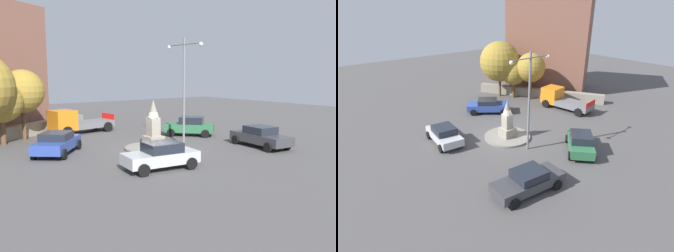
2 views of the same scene
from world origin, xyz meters
TOP-DOWN VIEW (x-y plane):
  - ground_plane at (0.00, 0.00)m, footprint 80.00×80.00m
  - traffic_island at (0.00, 0.00)m, footprint 3.84×3.84m
  - monument at (0.00, 0.00)m, footprint 1.11×1.11m
  - streetlamp at (0.06, 2.52)m, footprint 3.72×0.28m
  - car_dark_grey_near_island at (3.68, 6.36)m, footprint 4.65×2.32m
  - car_silver_approaching at (4.48, -2.50)m, footprint 2.29×4.12m
  - car_blue_parked_right at (-2.26, -5.72)m, footprint 4.46×4.05m
  - car_green_parked_left at (-2.70, 5.34)m, footprint 4.00×3.90m
  - truck_orange_passing at (-9.03, -1.85)m, footprint 2.90×5.60m
  - stone_boundary_wall at (-9.78, -5.86)m, footprint 8.18×13.00m
  - corner_building at (-13.73, -8.23)m, footprint 10.22×11.36m
  - tree_near_wall at (-7.47, -7.78)m, footprint 2.99×2.99m
  - tree_mid_cluster at (-6.58, -9.25)m, footprint 4.57×4.57m
  - tree_far_corner at (-8.49, -6.08)m, footprint 3.25×3.25m

SIDE VIEW (x-z plane):
  - ground_plane at x=0.00m, z-range 0.00..0.00m
  - traffic_island at x=0.00m, z-range 0.00..0.16m
  - stone_boundary_wall at x=-9.78m, z-range 0.00..1.03m
  - car_dark_grey_near_island at x=3.68m, z-range 0.02..1.45m
  - car_blue_parked_right at x=-2.26m, z-range 0.03..1.43m
  - car_silver_approaching at x=4.48m, z-range 0.02..1.46m
  - car_green_parked_left at x=-2.70m, z-range 0.02..1.57m
  - truck_orange_passing at x=-9.03m, z-range -0.05..2.00m
  - monument at x=0.00m, z-range -0.09..3.06m
  - tree_near_wall at x=-7.47m, z-range 0.76..5.31m
  - tree_far_corner at x=-8.49m, z-range 1.02..6.33m
  - tree_mid_cluster at x=-6.58m, z-range 0.91..7.32m
  - streetlamp at x=0.06m, z-range 0.82..8.24m
  - corner_building at x=-13.73m, z-range 0.00..10.81m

